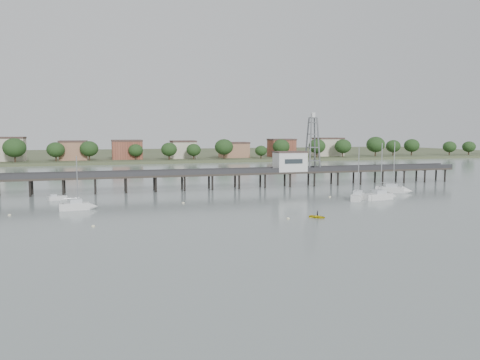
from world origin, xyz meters
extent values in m
plane|color=slate|center=(0.00, 0.00, 0.00)|extent=(500.00, 500.00, 0.00)
cube|color=#2D2823|center=(0.00, 60.00, 3.75)|extent=(150.00, 5.00, 0.50)
cube|color=#333335|center=(0.00, 57.60, 4.55)|extent=(150.00, 0.12, 1.10)
cube|color=#333335|center=(0.00, 62.40, 4.55)|extent=(150.00, 0.12, 1.10)
cylinder|color=black|center=(0.00, 58.10, 1.80)|extent=(0.50, 0.50, 4.40)
cylinder|color=black|center=(0.00, 61.90, 1.80)|extent=(0.50, 0.50, 4.40)
cylinder|color=black|center=(73.00, 58.10, 1.80)|extent=(0.50, 0.50, 4.40)
cylinder|color=black|center=(73.00, 61.90, 1.80)|extent=(0.50, 0.50, 4.40)
cube|color=silver|center=(25.00, 60.00, 6.50)|extent=(8.00, 5.00, 5.00)
cube|color=#4C3833|center=(25.00, 60.00, 9.15)|extent=(8.40, 5.40, 0.30)
cube|color=slate|center=(31.50, 60.00, 18.15)|extent=(1.80, 1.80, 0.30)
cube|color=silver|center=(31.50, 60.00, 18.90)|extent=(0.90, 0.90, 1.20)
cube|color=silver|center=(33.68, 31.67, 0.48)|extent=(5.95, 2.93, 1.65)
cone|color=silver|center=(37.22, 32.12, 0.48)|extent=(2.64, 2.50, 2.22)
cube|color=silver|center=(33.68, 31.67, 1.65)|extent=(2.74, 2.08, 0.75)
cylinder|color=#A5A8AA|center=(34.07, 31.72, 6.65)|extent=(0.18, 0.18, 10.71)
cylinder|color=#A5A8AA|center=(32.74, 31.55, 2.20)|extent=(3.32, 0.54, 0.12)
cube|color=silver|center=(-27.59, 36.02, 0.48)|extent=(4.77, 2.23, 1.65)
cone|color=silver|center=(-24.71, 36.30, 0.48)|extent=(2.09, 1.97, 1.80)
cube|color=silver|center=(-27.59, 36.02, 1.65)|extent=(2.18, 1.63, 0.75)
cylinder|color=#A5A8AA|center=(-27.27, 36.05, 5.63)|extent=(0.18, 0.18, 8.66)
cylinder|color=#A5A8AA|center=(-28.35, 35.95, 2.20)|extent=(2.69, 0.38, 0.12)
cube|color=silver|center=(28.95, 32.48, 0.48)|extent=(4.94, 5.29, 1.65)
cone|color=silver|center=(31.07, 34.96, 0.48)|extent=(2.96, 2.97, 2.03)
cube|color=silver|center=(28.95, 32.48, 1.65)|extent=(2.74, 2.82, 0.75)
cylinder|color=#A5A8AA|center=(29.19, 32.75, 6.20)|extent=(0.18, 0.18, 9.79)
cylinder|color=#A5A8AA|center=(28.39, 31.82, 2.20)|extent=(2.07, 2.39, 0.12)
cube|color=silver|center=(43.51, 41.48, 0.48)|extent=(5.92, 5.31, 1.65)
cone|color=silver|center=(46.35, 39.26, 0.48)|extent=(3.27, 3.24, 2.24)
cube|color=silver|center=(43.51, 41.48, 1.65)|extent=(3.12, 2.99, 0.75)
cylinder|color=#A5A8AA|center=(43.83, 41.23, 6.70)|extent=(0.18, 0.18, 10.80)
cylinder|color=#A5A8AA|center=(42.76, 42.07, 2.20)|extent=(2.72, 2.17, 0.12)
cube|color=silver|center=(-31.99, 50.62, 0.36)|extent=(3.98, 2.77, 1.02)
cube|color=silver|center=(-32.75, 50.32, 0.97)|extent=(1.59, 1.59, 0.61)
imported|color=yellow|center=(11.43, 15.91, 0.00)|extent=(2.05, 1.73, 2.94)
imported|color=black|center=(11.43, 15.91, 0.00)|extent=(0.52, 1.02, 0.23)
ellipsoid|color=#F4EFBE|center=(6.30, 16.27, 0.08)|extent=(0.56, 0.56, 0.39)
ellipsoid|color=#F4EFBE|center=(-7.27, 38.42, 0.08)|extent=(0.56, 0.56, 0.39)
ellipsoid|color=#F4EFBE|center=(-24.43, 18.90, 0.08)|extent=(0.56, 0.56, 0.39)
ellipsoid|color=#F4EFBE|center=(25.24, 37.82, 0.08)|extent=(0.56, 0.56, 0.39)
ellipsoid|color=#F4EFBE|center=(-38.35, 33.13, 0.08)|extent=(0.56, 0.56, 0.39)
cube|color=#475133|center=(0.00, 245.00, 0.50)|extent=(500.00, 170.00, 1.40)
cube|color=brown|center=(-62.00, 183.00, 5.70)|extent=(13.00, 10.50, 9.00)
cube|color=brown|center=(-35.00, 183.00, 5.70)|extent=(13.00, 10.50, 9.00)
cube|color=brown|center=(-10.00, 183.00, 5.70)|extent=(13.00, 10.50, 9.00)
cube|color=brown|center=(18.00, 183.00, 5.70)|extent=(13.00, 10.50, 9.00)
cube|color=brown|center=(45.00, 183.00, 5.70)|extent=(13.00, 10.50, 9.00)
cube|color=brown|center=(72.00, 183.00, 5.70)|extent=(13.00, 10.50, 9.00)
cube|color=brown|center=(100.00, 183.00, 5.70)|extent=(13.00, 10.50, 9.00)
ellipsoid|color=#1D3D19|center=(0.00, 171.00, 6.00)|extent=(8.00, 8.00, 6.80)
ellipsoid|color=#1D3D19|center=(120.00, 171.00, 6.00)|extent=(8.00, 8.00, 6.80)
camera|label=1|loc=(-23.29, -54.23, 14.18)|focal=35.00mm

